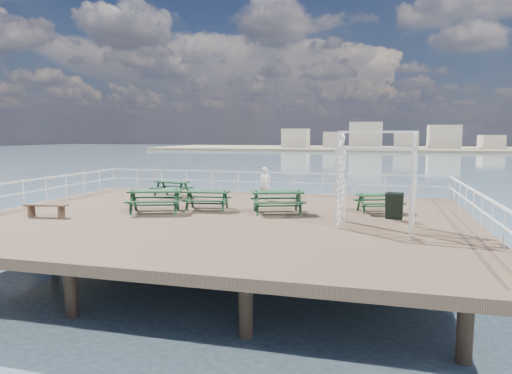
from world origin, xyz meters
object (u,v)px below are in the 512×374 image
object	(u,v)px
picnic_table_a	(172,186)
trellis_arbor	(376,185)
picnic_table_b	(277,197)
flat_bench_near	(46,207)
picnic_table_d	(155,196)
picnic_table_c	(379,199)
picnic_table_e	(207,196)
person	(266,184)

from	to	relation	value
picnic_table_a	trellis_arbor	bearing A→B (deg)	-13.04
picnic_table_b	flat_bench_near	distance (m)	8.57
picnic_table_a	picnic_table_b	size ratio (longest dim) A/B	0.84
flat_bench_near	trellis_arbor	world-z (taller)	trellis_arbor
picnic_table_d	flat_bench_near	distance (m)	3.91
picnic_table_c	picnic_table_d	size ratio (longest dim) A/B	0.83
picnic_table_d	flat_bench_near	xyz separation A→B (m)	(-3.41, -1.90, -0.28)
picnic_table_a	picnic_table_e	world-z (taller)	picnic_table_e
picnic_table_e	person	size ratio (longest dim) A/B	1.25
person	picnic_table_e	bearing A→B (deg)	-154.71
picnic_table_a	picnic_table_c	xyz separation A→B (m)	(9.72, -2.10, -0.02)
picnic_table_e	trellis_arbor	distance (m)	6.83
picnic_table_e	person	world-z (taller)	person
picnic_table_a	picnic_table_b	bearing A→B (deg)	-14.16
picnic_table_d	picnic_table_b	bearing A→B (deg)	-6.14
flat_bench_near	picnic_table_c	bearing A→B (deg)	13.50
picnic_table_a	trellis_arbor	size ratio (longest dim) A/B	0.64
picnic_table_b	person	xyz separation A→B (m)	(-1.25, 3.23, 0.15)
flat_bench_near	trellis_arbor	distance (m)	11.79
flat_bench_near	person	distance (m)	9.19
picnic_table_a	picnic_table_c	size ratio (longest dim) A/B	1.01
picnic_table_b	picnic_table_d	size ratio (longest dim) A/B	0.98
picnic_table_b	person	bearing A→B (deg)	91.30
picnic_table_e	trellis_arbor	bearing A→B (deg)	-22.48
trellis_arbor	person	size ratio (longest dim) A/B	2.06
picnic_table_b	flat_bench_near	xyz separation A→B (m)	(-8.05, -2.95, -0.26)
picnic_table_c	picnic_table_e	world-z (taller)	picnic_table_e
picnic_table_c	person	size ratio (longest dim) A/B	1.32
picnic_table_c	flat_bench_near	size ratio (longest dim) A/B	1.22
picnic_table_c	flat_bench_near	xyz separation A→B (m)	(-11.81, -4.13, -0.17)
person	picnic_table_c	bearing A→B (deg)	-59.63
picnic_table_b	picnic_table_c	world-z (taller)	picnic_table_b
picnic_table_c	person	world-z (taller)	person
picnic_table_d	trellis_arbor	size ratio (longest dim) A/B	0.78
trellis_arbor	person	distance (m)	7.02
picnic_table_a	person	xyz separation A→B (m)	(4.70, -0.05, 0.22)
picnic_table_a	picnic_table_b	distance (m)	6.79
trellis_arbor	picnic_table_e	bearing A→B (deg)	171.97
picnic_table_b	person	distance (m)	3.47
picnic_table_d	person	distance (m)	5.46
picnic_table_b	picnic_table_d	world-z (taller)	picnic_table_d
picnic_table_c	flat_bench_near	distance (m)	12.51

